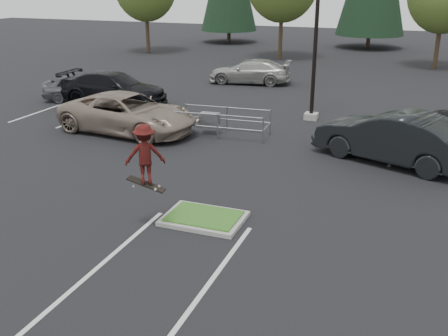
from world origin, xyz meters
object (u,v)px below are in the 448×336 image
(skateboarder, at_px, (145,154))
(car_l_tan, at_px, (128,113))
(light_pole, at_px, (317,20))
(car_l_black, at_px, (114,88))
(car_far_silver, at_px, (250,72))
(cart_corral, at_px, (213,119))
(car_r_charc, at_px, (393,137))
(car_l_grey, at_px, (83,88))

(skateboarder, height_order, car_l_tan, skateboarder)
(light_pole, distance_m, car_l_black, 11.15)
(skateboarder, bearing_deg, car_far_silver, -110.01)
(car_l_black, bearing_deg, skateboarder, -146.84)
(car_l_black, distance_m, car_far_silver, 9.44)
(cart_corral, height_order, car_l_tan, car_l_tan)
(car_r_charc, bearing_deg, car_l_grey, -84.23)
(light_pole, distance_m, car_l_grey, 13.06)
(car_l_tan, bearing_deg, car_l_black, 44.09)
(light_pole, distance_m, car_far_silver, 10.06)
(light_pole, relative_size, car_l_tan, 1.66)
(car_r_charc, bearing_deg, skateboarder, -14.42)
(cart_corral, bearing_deg, car_far_silver, 96.64)
(cart_corral, distance_m, skateboarder, 9.25)
(light_pole, xyz_separation_m, car_r_charc, (4.00, -5.00, -3.62))
(car_l_grey, bearing_deg, car_l_tan, -145.68)
(car_r_charc, relative_size, car_far_silver, 1.11)
(cart_corral, xyz_separation_m, car_l_black, (-7.06, 3.53, 0.14))
(light_pole, bearing_deg, car_l_black, -177.27)
(car_l_black, relative_size, car_r_charc, 1.02)
(car_l_tan, distance_m, car_r_charc, 11.00)
(car_l_grey, bearing_deg, car_l_black, -106.24)
(light_pole, height_order, car_far_silver, light_pole)
(light_pole, relative_size, cart_corral, 2.54)
(car_l_tan, bearing_deg, skateboarder, -140.27)
(cart_corral, xyz_separation_m, skateboarder, (1.74, -8.97, 1.42))
(cart_corral, height_order, car_far_silver, car_far_silver)
(car_l_black, bearing_deg, car_r_charc, -109.22)
(cart_corral, xyz_separation_m, car_l_tan, (-3.56, -0.97, 0.15))
(car_far_silver, bearing_deg, car_l_tan, -14.73)
(cart_corral, distance_m, car_far_silver, 11.71)
(light_pole, distance_m, car_l_tan, 9.37)
(car_l_black, relative_size, car_l_grey, 1.35)
(cart_corral, height_order, skateboarder, skateboarder)
(car_l_tan, height_order, car_far_silver, car_l_tan)
(light_pole, bearing_deg, skateboarder, -97.45)
(cart_corral, height_order, car_r_charc, car_r_charc)
(cart_corral, bearing_deg, car_r_charc, -10.92)
(cart_corral, distance_m, car_l_tan, 3.69)
(car_l_tan, distance_m, car_far_silver, 12.60)
(car_l_black, bearing_deg, cart_corral, -118.54)
(car_l_tan, xyz_separation_m, car_far_silver, (1.50, 12.51, -0.10))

